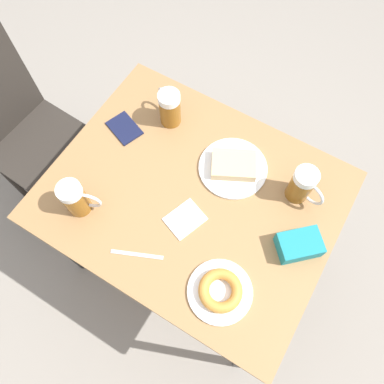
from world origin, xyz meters
TOP-DOWN VIEW (x-y plane):
  - ground_plane at (0.00, 0.00)m, footprint 8.00×8.00m
  - table at (0.00, 0.00)m, footprint 0.78×0.97m
  - chair at (-0.03, 0.88)m, footprint 0.42×0.42m
  - plate_with_cake at (0.16, -0.07)m, footprint 0.24×0.24m
  - plate_with_donut at (-0.24, -0.24)m, footprint 0.20×0.20m
  - beer_mug_left at (0.22, 0.23)m, footprint 0.09×0.12m
  - beer_mug_center at (-0.23, 0.30)m, footprint 0.08×0.12m
  - beer_mug_right at (0.18, -0.31)m, footprint 0.08×0.13m
  - napkin_folded at (-0.09, -0.03)m, footprint 0.15×0.13m
  - fork at (-0.27, 0.04)m, footprint 0.08×0.16m
  - passport_near_edge at (0.10, 0.35)m, footprint 0.13×0.15m
  - blue_pouch at (0.01, -0.39)m, footprint 0.16×0.16m

SIDE VIEW (x-z plane):
  - ground_plane at x=0.00m, z-range 0.00..0.00m
  - chair at x=-0.03m, z-range 0.09..1.01m
  - table at x=0.00m, z-range 0.31..1.05m
  - fork at x=-0.27m, z-range 0.74..0.75m
  - napkin_folded at x=-0.09m, z-range 0.74..0.75m
  - passport_near_edge at x=0.10m, z-range 0.74..0.75m
  - plate_with_cake at x=0.16m, z-range 0.74..0.78m
  - plate_with_donut at x=-0.24m, z-range 0.74..0.78m
  - blue_pouch at x=0.01m, z-range 0.74..0.80m
  - beer_mug_left at x=0.22m, z-range 0.74..0.89m
  - beer_mug_center at x=-0.23m, z-range 0.74..0.89m
  - beer_mug_right at x=0.18m, z-range 0.74..0.89m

